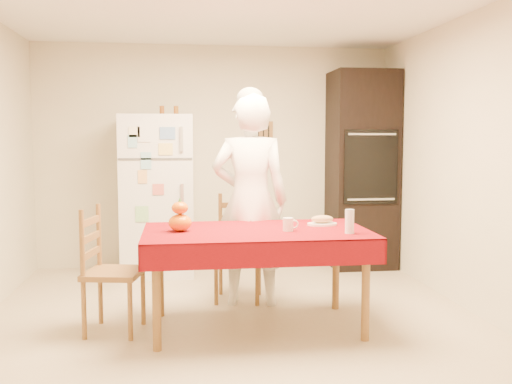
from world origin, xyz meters
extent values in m
plane|color=tan|center=(0.00, 0.00, 0.00)|extent=(4.50, 4.50, 0.00)
cube|color=beige|center=(0.00, 2.25, 1.25)|extent=(4.00, 0.02, 2.50)
cube|color=beige|center=(0.00, -2.25, 1.25)|extent=(4.00, 0.02, 2.50)
cube|color=beige|center=(2.00, 0.00, 1.25)|extent=(0.02, 4.50, 2.50)
cube|color=brown|center=(0.55, 2.23, 1.50)|extent=(0.22, 0.02, 0.30)
cube|color=white|center=(-0.65, 1.88, 0.85)|extent=(0.75, 0.70, 1.70)
cube|color=silver|center=(-0.39, 1.51, 1.45)|extent=(0.03, 0.03, 0.25)
cube|color=silver|center=(-0.39, 1.51, 0.70)|extent=(0.03, 0.03, 0.60)
cube|color=black|center=(1.63, 1.93, 1.10)|extent=(0.70, 0.60, 2.20)
cube|color=black|center=(1.63, 1.62, 1.15)|extent=(0.59, 0.02, 0.80)
cylinder|color=brown|center=(-0.58, -0.42, 0.35)|extent=(0.06, 0.06, 0.71)
cylinder|color=brown|center=(-0.58, 0.36, 0.35)|extent=(0.06, 0.06, 0.71)
cylinder|color=brown|center=(0.90, -0.42, 0.35)|extent=(0.06, 0.06, 0.71)
cylinder|color=brown|center=(0.90, 0.36, 0.35)|extent=(0.06, 0.06, 0.71)
cube|color=brown|center=(0.16, -0.03, 0.73)|extent=(1.60, 0.90, 0.04)
cube|color=#5B050B|center=(0.16, -0.03, 0.76)|extent=(1.70, 1.00, 0.01)
cylinder|color=brown|center=(-0.11, 0.61, 0.21)|extent=(0.04, 0.04, 0.43)
cylinder|color=brown|center=(-0.04, 0.94, 0.21)|extent=(0.04, 0.04, 0.43)
cylinder|color=brown|center=(0.24, 0.54, 0.21)|extent=(0.04, 0.04, 0.43)
cylinder|color=brown|center=(0.31, 0.87, 0.21)|extent=(0.04, 0.04, 0.43)
cube|color=brown|center=(0.10, 0.74, 0.45)|extent=(0.49, 0.47, 0.04)
cube|color=brown|center=(0.13, 0.91, 0.70)|extent=(0.36, 0.10, 0.50)
cylinder|color=brown|center=(-0.78, -0.19, 0.21)|extent=(0.04, 0.04, 0.43)
cylinder|color=brown|center=(-1.11, -0.13, 0.21)|extent=(0.04, 0.04, 0.43)
cylinder|color=brown|center=(-0.71, 0.16, 0.21)|extent=(0.04, 0.04, 0.43)
cylinder|color=brown|center=(-1.04, 0.23, 0.21)|extent=(0.04, 0.04, 0.43)
cube|color=brown|center=(-0.91, 0.02, 0.45)|extent=(0.47, 0.49, 0.04)
cube|color=brown|center=(-1.08, 0.05, 0.70)|extent=(0.10, 0.36, 0.50)
imported|color=white|center=(0.19, 0.60, 0.92)|extent=(0.72, 0.53, 1.83)
cylinder|color=white|center=(0.39, -0.12, 0.81)|extent=(0.08, 0.08, 0.10)
ellipsoid|color=red|center=(-0.42, -0.02, 0.83)|extent=(0.17, 0.17, 0.13)
ellipsoid|color=#E03905|center=(-0.42, -0.02, 0.94)|extent=(0.12, 0.12, 0.09)
cylinder|color=white|center=(0.81, -0.28, 0.85)|extent=(0.07, 0.07, 0.18)
cylinder|color=white|center=(0.71, 0.12, 0.77)|extent=(0.24, 0.24, 0.02)
ellipsoid|color=tan|center=(0.71, 0.12, 0.81)|extent=(0.18, 0.10, 0.06)
cylinder|color=brown|center=(-0.59, 1.93, 1.75)|extent=(0.05, 0.05, 0.10)
cylinder|color=brown|center=(-0.44, 1.93, 1.75)|extent=(0.05, 0.05, 0.10)
cylinder|color=brown|center=(-0.44, 1.93, 1.75)|extent=(0.05, 0.05, 0.10)
camera|label=1|loc=(-0.42, -4.27, 1.45)|focal=40.00mm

